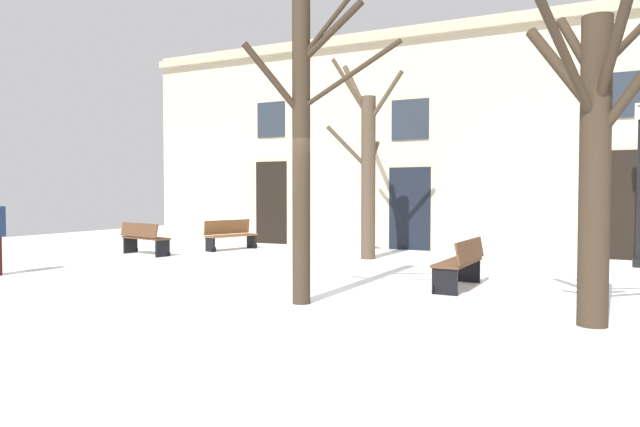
% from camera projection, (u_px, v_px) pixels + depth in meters
% --- Properties ---
extents(ground_plane, '(30.61, 30.61, 0.00)m').
position_uv_depth(ground_plane, '(278.00, 292.00, 9.72)').
color(ground_plane, white).
extents(building_facade, '(19.13, 0.60, 6.55)m').
position_uv_depth(building_facade, '(419.00, 137.00, 16.85)').
color(building_facade, beige).
rests_on(building_facade, ground).
extents(tree_right_of_center, '(1.86, 1.60, 4.00)m').
position_uv_depth(tree_right_of_center, '(595.00, 151.00, 7.16)').
color(tree_right_of_center, '#382B1E').
rests_on(tree_right_of_center, ground).
extents(tree_near_facade, '(1.97, 2.14, 5.09)m').
position_uv_depth(tree_near_facade, '(367.00, 167.00, 14.58)').
color(tree_near_facade, '#4C3D2D').
rests_on(tree_near_facade, ground).
extents(tree_center, '(2.24, 0.92, 5.17)m').
position_uv_depth(tree_center, '(303.00, 125.00, 8.61)').
color(tree_center, '#382B1E').
rests_on(tree_center, ground).
extents(streetlamp, '(0.30, 0.30, 3.75)m').
position_uv_depth(streetlamp, '(640.00, 166.00, 12.86)').
color(streetlamp, black).
rests_on(streetlamp, ground).
extents(bench_by_litter_bin, '(1.72, 0.86, 0.88)m').
position_uv_depth(bench_by_litter_bin, '(144.00, 238.00, 15.47)').
color(bench_by_litter_bin, '#51331E').
rests_on(bench_by_litter_bin, ground).
extents(bench_back_to_back_right, '(0.95, 1.70, 0.88)m').
position_uv_depth(bench_back_to_back_right, '(230.00, 235.00, 16.90)').
color(bench_back_to_back_right, brown).
rests_on(bench_back_to_back_right, ground).
extents(bench_near_lamp, '(0.57, 1.71, 0.88)m').
position_uv_depth(bench_near_lamp, '(461.00, 263.00, 10.09)').
color(bench_near_lamp, '#51331E').
rests_on(bench_near_lamp, ground).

